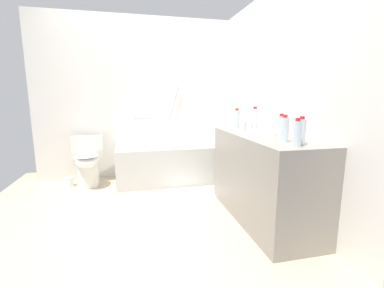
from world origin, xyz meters
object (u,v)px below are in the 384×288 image
drinking_glass_0 (249,128)px  bathtub (177,161)px  water_bottle_3 (281,128)px  water_bottle_1 (255,120)px  bath_mat (191,193)px  drinking_glass_1 (243,126)px  water_bottle_0 (237,119)px  toilet_paper_roll (70,182)px  drinking_glass_2 (248,126)px  water_bottle_2 (301,132)px  toilet (88,161)px  sink_faucet (281,131)px  water_bottle_4 (284,129)px  sink_basin (265,133)px  water_bottle_5 (297,134)px

drinking_glass_0 → bathtub: bearing=114.5°
water_bottle_3 → water_bottle_1: bearing=88.5°
bath_mat → drinking_glass_1: bearing=-39.5°
bath_mat → water_bottle_0: bearing=-25.8°
toilet_paper_roll → drinking_glass_1: bearing=-27.5°
water_bottle_0 → drinking_glass_2: (0.08, -0.12, -0.07)m
water_bottle_2 → drinking_glass_0: bearing=96.6°
toilet → drinking_glass_0: bearing=50.0°
sink_faucet → water_bottle_2: (-0.14, -0.49, 0.06)m
bathtub → water_bottle_3: bearing=-69.9°
water_bottle_0 → bathtub: bearing=123.6°
water_bottle_2 → drinking_glass_2: bearing=89.5°
water_bottle_4 → drinking_glass_1: bearing=90.3°
toilet → bath_mat: toilet is taller
bathtub → water_bottle_4: bathtub is taller
sink_basin → water_bottle_0: (-0.04, 0.58, 0.08)m
water_bottle_3 → water_bottle_5: size_ratio=1.05×
water_bottle_3 → water_bottle_0: bearing=93.8°
water_bottle_4 → sink_faucet: bearing=61.4°
water_bottle_1 → drinking_glass_0: 0.12m
water_bottle_2 → drinking_glass_2: (0.01, 0.95, -0.06)m
toilet → drinking_glass_0: 2.20m
bathtub → water_bottle_5: (0.54, -1.97, 0.65)m
toilet → sink_faucet: (1.96, -1.44, 0.53)m
drinking_glass_2 → water_bottle_3: bearing=-92.2°
sink_basin → water_bottle_4: bearing=-94.3°
sink_faucet → water_bottle_0: water_bottle_0 is taller
water_bottle_2 → water_bottle_3: 0.25m
sink_basin → water_bottle_0: water_bottle_0 is taller
water_bottle_0 → water_bottle_1: size_ratio=0.88×
drinking_glass_0 → bath_mat: drinking_glass_0 is taller
water_bottle_3 → toilet_paper_roll: (-2.06, 1.70, -0.87)m
bathtub → drinking_glass_1: bearing=-60.8°
bath_mat → drinking_glass_0: bearing=-51.3°
bath_mat → toilet_paper_roll: size_ratio=4.90×
water_bottle_3 → water_bottle_4: bearing=-109.9°
bathtub → drinking_glass_1: size_ratio=17.72×
toilet → water_bottle_1: size_ratio=2.59×
water_bottle_3 → drinking_glass_1: bearing=93.9°
water_bottle_0 → toilet_paper_roll: water_bottle_0 is taller
water_bottle_4 → bath_mat: (-0.50, 1.18, -0.93)m
bathtub → water_bottle_5: size_ratio=8.01×
bathtub → toilet: (-1.20, 0.04, 0.05)m
drinking_glass_1 → bath_mat: 1.08m
drinking_glass_0 → toilet: bearing=145.0°
sink_basin → water_bottle_5: size_ratio=1.35×
drinking_glass_1 → drinking_glass_2: size_ratio=1.20×
sink_faucet → drinking_glass_0: bearing=134.6°
sink_basin → water_bottle_4: 0.37m
water_bottle_5 → water_bottle_2: bearing=39.2°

